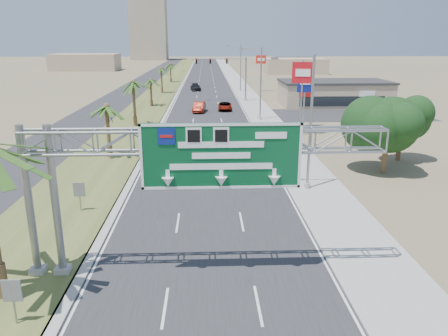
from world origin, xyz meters
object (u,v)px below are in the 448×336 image
car_mid_lane (199,107)px  pole_sign_blue (305,83)px  car_right_lane (225,106)px  store_building (334,94)px  car_left_lane (163,165)px  car_far (196,87)px  sign_gantry (186,153)px  pole_sign_red_near (302,77)px  signal_mast (235,75)px  pole_sign_red_far (261,62)px

car_mid_lane → pole_sign_blue: size_ratio=0.61×
car_right_lane → pole_sign_blue: 18.24m
store_building → car_left_lane: (-25.83, -39.57, -1.21)m
car_far → car_right_lane: bearing=-85.7°
pole_sign_blue → store_building: bearing=63.9°
sign_gantry → pole_sign_blue: 39.01m
pole_sign_red_near → pole_sign_blue: size_ratio=1.13×
signal_mast → pole_sign_blue: 26.50m
pole_sign_blue → pole_sign_red_far: pole_sign_red_far is taller
store_building → pole_sign_blue: (-9.53, -19.49, 3.74)m
sign_gantry → pole_sign_red_far: 79.34m
car_mid_lane → sign_gantry: bearing=-83.7°
signal_mast → car_far: signal_mast is taller
signal_mast → car_left_lane: bearing=-101.2°
sign_gantry → signal_mast: bearing=84.3°
car_left_lane → car_far: 63.91m
sign_gantry → signal_mast: 62.37m
car_mid_lane → pole_sign_red_far: pole_sign_red_far is taller
store_building → pole_sign_red_near: (-11.02, -24.58, 4.88)m
car_far → pole_sign_blue: 46.56m
car_mid_lane → pole_sign_blue: 19.57m
car_right_lane → pole_sign_blue: (9.58, -14.67, 5.10)m
car_far → pole_sign_blue: size_ratio=0.67×
signal_mast → car_left_lane: 46.60m
car_right_lane → pole_sign_red_far: pole_sign_red_far is taller
store_building → pole_sign_red_far: (-10.08, 22.19, 4.28)m
pole_sign_red_near → car_right_lane: bearing=112.2°
pole_sign_red_near → car_left_lane: bearing=-134.7°
pole_sign_red_near → pole_sign_red_far: size_ratio=1.10×
store_building → car_left_lane: bearing=-123.1°
sign_gantry → car_right_lane: bearing=85.6°
sign_gantry → pole_sign_blue: (13.53, 36.58, -0.32)m
car_far → pole_sign_red_near: 51.09m
store_building → car_mid_lane: 24.13m
car_right_lane → pole_sign_red_near: bearing=-65.8°
store_building → pole_sign_red_far: 24.75m
car_mid_lane → car_right_lane: size_ratio=1.03×
signal_mast → pole_sign_red_near: size_ratio=1.17×
store_building → pole_sign_red_far: bearing=114.4°
car_right_lane → car_far: bearing=102.4°
car_far → pole_sign_red_far: bearing=-14.6°
car_mid_lane → pole_sign_red_far: 31.98m
car_mid_lane → car_right_lane: bearing=27.4°
signal_mast → pole_sign_red_far: size_ratio=1.29×
signal_mast → car_right_lane: size_ratio=2.22×
car_mid_lane → pole_sign_blue: bearing=-37.5°
signal_mast → pole_sign_red_far: 17.63m
signal_mast → store_building: bearing=-19.5°
store_building → pole_sign_blue: 22.01m
car_mid_lane → pole_sign_red_near: size_ratio=0.54×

